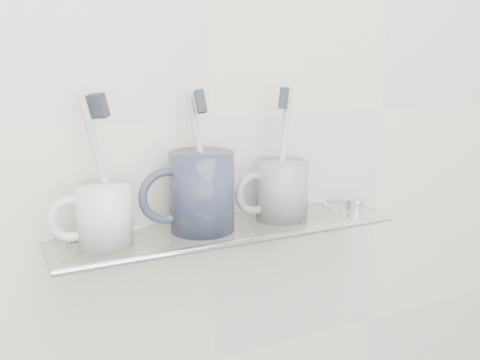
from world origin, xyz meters
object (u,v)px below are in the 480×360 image
mug_left (105,215)px  mug_right (282,190)px  shelf_glass (228,230)px  mug_center (202,192)px

mug_left → mug_right: bearing=-14.3°
shelf_glass → mug_left: size_ratio=6.19×
shelf_glass → mug_center: mug_center is taller
mug_center → mug_right: (0.13, 0.00, -0.01)m
mug_left → mug_center: mug_center is taller
shelf_glass → mug_left: mug_left is taller
shelf_glass → mug_left: (-0.17, 0.00, 0.04)m
shelf_glass → mug_center: bearing=172.3°
mug_left → mug_center: (0.14, 0.00, 0.02)m
mug_center → mug_right: bearing=-16.6°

